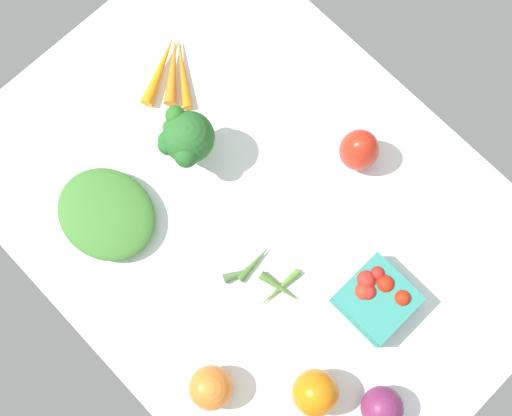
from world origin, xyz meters
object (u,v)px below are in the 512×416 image
Objects in this scene: broccoli_head at (186,138)px; heirloom_tomato_orange at (211,388)px; carrot_bunch at (170,70)px; berry_basket at (376,297)px; bell_pepper_red at (359,150)px; bell_pepper_orange at (315,393)px; leafy_greens_clump at (106,214)px; okra_pile at (264,278)px; red_onion_center at (382,408)px.

heirloom_tomato_orange is (-34.05, 26.29, -4.38)cm from broccoli_head.
carrot_bunch is 60.15cm from heirloom_tomato_orange.
bell_pepper_red is at bearing -39.28° from berry_basket.
berry_basket is at bearing -78.87° from bell_pepper_orange.
carrot_bunch is 2.08× the size of heirloom_tomato_orange.
broccoli_head reaches higher than berry_basket.
berry_basket is at bearing 140.72° from bell_pepper_red.
bell_pepper_orange is at bearing 124.04° from bell_pepper_red.
heirloom_tomato_orange is (-35.40, 7.17, 1.43)cm from leafy_greens_clump.
okra_pile is 44.38cm from carrot_bunch.
bell_pepper_red is (24.33, -36.01, 0.22)cm from bell_pepper_orange.
broccoli_head reaches higher than heirloom_tomato_orange.
leafy_greens_clump is at bearing 85.95° from broccoli_head.
red_onion_center reaches higher than carrot_bunch.
leafy_greens_clump is 2.66× the size of red_onion_center.
red_onion_center is at bearing -146.38° from bell_pepper_orange.
red_onion_center is at bearing -140.58° from heirloom_tomato_orange.
bell_pepper_orange is 11.47cm from red_onion_center.
broccoli_head is at bearing 44.00° from bell_pepper_red.
carrot_bunch is at bearing -20.47° from bell_pepper_orange.
berry_basket reaches higher than okra_pile.
heirloom_tomato_orange is at bearing 110.31° from okra_pile.
red_onion_center is 0.75× the size of bell_pepper_red.
leafy_greens_clump is 1.22× the size of carrot_bunch.
red_onion_center is (-29.48, 1.32, 2.79)cm from okra_pile.
bell_pepper_red is at bearing -76.38° from heirloom_tomato_orange.
broccoli_head is (22.43, 21.66, 3.33)cm from bell_pepper_red.
broccoli_head is 1.74× the size of heirloom_tomato_orange.
berry_basket is at bearing -144.50° from okra_pile.
broccoli_head is at bearing 149.76° from carrot_bunch.
bell_pepper_orange is 49.04cm from broccoli_head.
carrot_bunch is 18.53cm from broccoli_head.
okra_pile is 1.46× the size of bell_pepper_orange.
bell_pepper_red reaches higher than leafy_greens_clump.
bell_pepper_orange is 1.22× the size of heirloom_tomato_orange.
berry_basket is (-44.33, -23.97, 0.66)cm from leafy_greens_clump.
heirloom_tomato_orange is at bearing 43.21° from bell_pepper_orange.
okra_pile is at bearing 98.75° from bell_pepper_red.
bell_pepper_orange is 0.59× the size of carrot_bunch.
red_onion_center is 18.51cm from berry_basket.
leafy_greens_clump is 50.40cm from berry_basket.
bell_pepper_orange reaches higher than heirloom_tomato_orange.
okra_pile is 1.03× the size of broccoli_head.
berry_basket is (13.29, -12.87, -0.62)cm from red_onion_center.
leafy_greens_clump is 1.47× the size of broccoli_head.
heirloom_tomato_orange is at bearing 39.42° from red_onion_center.
heirloom_tomato_orange reaches higher than leafy_greens_clump.
broccoli_head is (26.80, -6.69, 7.33)cm from okra_pile.
carrot_bunch is 57.98cm from berry_basket.
heirloom_tomato_orange reaches higher than okra_pile.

